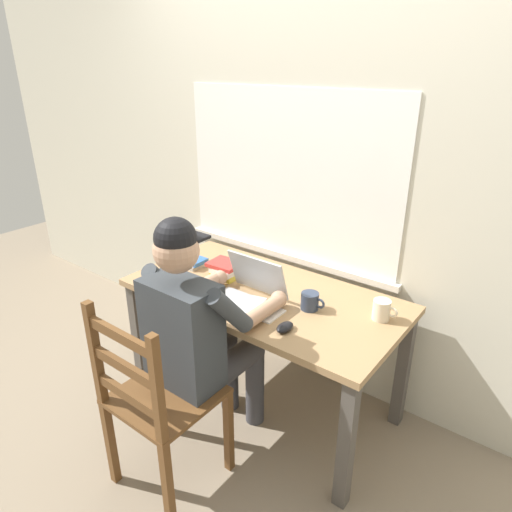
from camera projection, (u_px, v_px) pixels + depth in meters
name	position (u px, v px, depth m)	size (l,w,h in m)	color
ground_plane	(263.00, 401.00, 2.66)	(8.00, 8.00, 0.00)	gray
back_wall	(313.00, 166.00, 2.47)	(6.00, 0.08, 2.60)	beige
desk	(263.00, 308.00, 2.41)	(1.45, 0.73, 0.71)	#9E7A51
seated_person	(200.00, 329.00, 2.08)	(0.50, 0.60, 1.26)	#33383D
wooden_chair	(157.00, 401.00, 1.97)	(0.42, 0.42, 0.96)	brown
laptop	(247.00, 293.00, 2.25)	(0.33, 0.30, 0.23)	#ADAFB2
computer_mouse	(285.00, 327.00, 2.04)	(0.06, 0.10, 0.03)	black
coffee_mug_white	(382.00, 310.00, 2.11)	(0.12, 0.08, 0.10)	beige
coffee_mug_dark	(311.00, 301.00, 2.21)	(0.13, 0.09, 0.09)	#2D384C
book_stack_main	(225.00, 270.00, 2.53)	(0.18, 0.15, 0.09)	gold
book_stack_side	(191.00, 261.00, 2.69)	(0.20, 0.14, 0.05)	gray
paper_pile_near_laptop	(238.00, 300.00, 2.30)	(0.26, 0.14, 0.01)	white
paper_pile_back_corner	(260.00, 310.00, 2.20)	(0.21, 0.15, 0.01)	white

